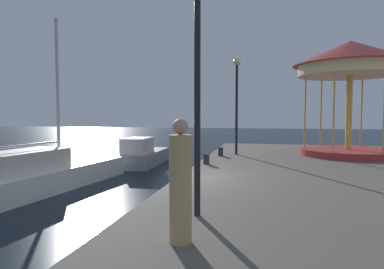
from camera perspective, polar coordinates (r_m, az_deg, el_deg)
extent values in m
plane|color=black|center=(10.81, -2.40, -11.32)|extent=(120.00, 120.00, 0.00)
cube|color=white|center=(14.02, -22.40, -6.51)|extent=(2.94, 6.98, 0.79)
cube|color=beige|center=(12.91, -26.51, -4.05)|extent=(1.86, 3.14, 0.72)
cylinder|color=silver|center=(14.13, -21.71, 6.66)|extent=(0.12, 0.12, 5.63)
cylinder|color=silver|center=(13.01, -25.87, -1.58)|extent=(0.42, 3.04, 0.08)
cube|color=gray|center=(18.88, -8.05, -3.88)|extent=(1.88, 4.68, 0.75)
cube|color=beige|center=(17.77, -9.15, -1.84)|extent=(1.26, 2.08, 0.80)
cube|color=#4C6070|center=(18.71, -8.14, -1.08)|extent=(1.02, 0.14, 0.36)
cylinder|color=#B23333|center=(17.85, 24.79, -2.71)|extent=(4.48, 4.48, 0.30)
cylinder|color=gold|center=(17.76, 24.93, 3.36)|extent=(0.28, 0.28, 3.48)
cylinder|color=#F2E099|center=(17.89, 25.09, 9.75)|extent=(4.75, 4.75, 0.50)
cone|color=#C63D38|center=(18.00, 25.16, 12.34)|extent=(5.28, 5.28, 1.14)
cylinder|color=gold|center=(19.67, 26.66, 3.29)|extent=(0.08, 0.08, 3.48)
cylinder|color=gold|center=(19.27, 20.91, 3.43)|extent=(0.08, 0.08, 3.48)
cylinder|color=gold|center=(17.43, 18.53, 3.51)|extent=(0.08, 0.08, 3.48)
cylinder|color=gold|center=(15.87, 22.79, 3.45)|extent=(0.08, 0.08, 3.48)
cylinder|color=gold|center=(16.35, 29.68, 3.27)|extent=(0.08, 0.08, 3.48)
cylinder|color=black|center=(6.39, 0.90, 4.12)|extent=(0.12, 0.12, 4.04)
cylinder|color=black|center=(16.60, 7.52, 4.06)|extent=(0.12, 0.12, 4.31)
sphere|color=#F9E5B2|center=(16.79, 7.58, 12.05)|extent=(0.36, 0.36, 0.36)
cylinder|color=#2D2D33|center=(13.37, 2.44, -4.12)|extent=(0.24, 0.24, 0.40)
cylinder|color=#2D2D33|center=(16.06, 4.85, -2.88)|extent=(0.24, 0.24, 0.40)
cylinder|color=tan|center=(5.14, -1.94, -9.19)|extent=(0.34, 0.34, 1.63)
sphere|color=tan|center=(5.02, -1.96, 1.30)|extent=(0.24, 0.24, 0.24)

